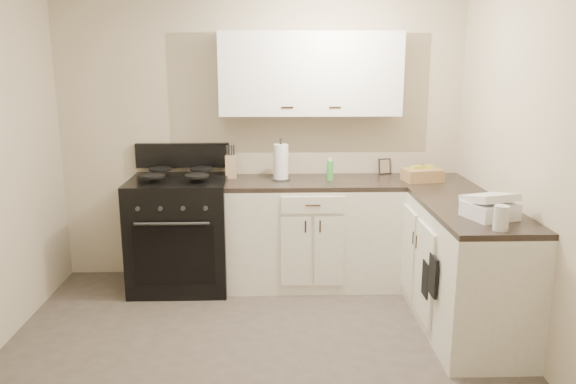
{
  "coord_description": "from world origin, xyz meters",
  "views": [
    {
      "loc": [
        0.09,
        -3.24,
        1.95
      ],
      "look_at": [
        0.21,
        0.85,
        0.99
      ],
      "focal_mm": 35.0,
      "sensor_mm": 36.0,
      "label": 1
    }
  ],
  "objects_px": {
    "wicker_basket": "(422,175)",
    "countertop_grill": "(490,210)",
    "knife_block": "(231,167)",
    "paper_towel": "(281,162)",
    "stove": "(181,235)"
  },
  "relations": [
    {
      "from": "wicker_basket",
      "to": "countertop_grill",
      "type": "xyz_separation_m",
      "value": [
        0.14,
        -1.17,
        -0.0
      ]
    },
    {
      "from": "knife_block",
      "to": "wicker_basket",
      "type": "xyz_separation_m",
      "value": [
        1.65,
        -0.18,
        -0.05
      ]
    },
    {
      "from": "knife_block",
      "to": "paper_towel",
      "type": "distance_m",
      "value": 0.45
    },
    {
      "from": "stove",
      "to": "knife_block",
      "type": "xyz_separation_m",
      "value": [
        0.44,
        0.15,
        0.58
      ]
    },
    {
      "from": "paper_towel",
      "to": "wicker_basket",
      "type": "distance_m",
      "value": 1.22
    },
    {
      "from": "stove",
      "to": "knife_block",
      "type": "height_order",
      "value": "knife_block"
    },
    {
      "from": "stove",
      "to": "wicker_basket",
      "type": "distance_m",
      "value": 2.16
    },
    {
      "from": "countertop_grill",
      "to": "knife_block",
      "type": "bearing_deg",
      "value": 124.21
    },
    {
      "from": "knife_block",
      "to": "paper_towel",
      "type": "height_order",
      "value": "paper_towel"
    },
    {
      "from": "wicker_basket",
      "to": "countertop_grill",
      "type": "bearing_deg",
      "value": -83.36
    },
    {
      "from": "knife_block",
      "to": "wicker_basket",
      "type": "distance_m",
      "value": 1.66
    },
    {
      "from": "paper_towel",
      "to": "wicker_basket",
      "type": "relative_size",
      "value": 0.98
    },
    {
      "from": "stove",
      "to": "knife_block",
      "type": "distance_m",
      "value": 0.75
    },
    {
      "from": "knife_block",
      "to": "countertop_grill",
      "type": "xyz_separation_m",
      "value": [
        1.79,
        -1.35,
        -0.05
      ]
    },
    {
      "from": "knife_block",
      "to": "stove",
      "type": "bearing_deg",
      "value": -160.96
    }
  ]
}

